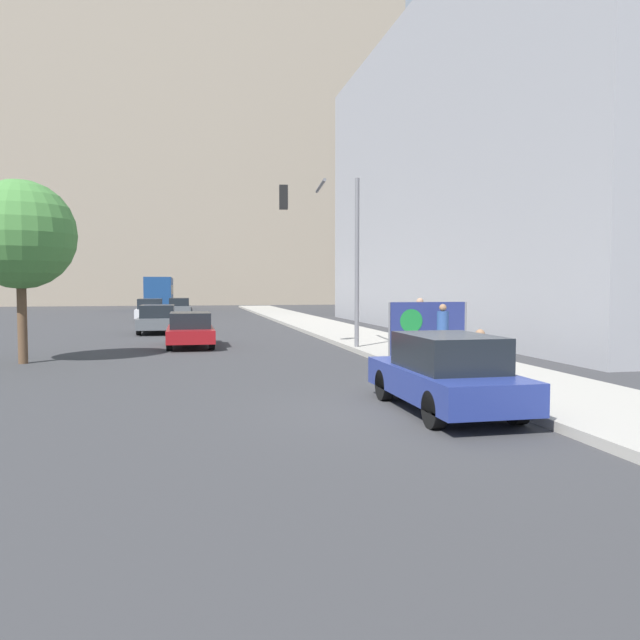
{
  "coord_description": "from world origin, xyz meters",
  "views": [
    {
      "loc": [
        -4.25,
        -10.86,
        2.36
      ],
      "look_at": [
        -0.76,
        5.3,
        1.47
      ],
      "focal_mm": 35.0,
      "sensor_mm": 36.0,
      "label": 1
    }
  ],
  "objects_px": {
    "city_bus_on_road": "(160,291)",
    "protest_banner": "(427,329)",
    "pedestrian_behind": "(420,325)",
    "car_on_road_nearest": "(190,329)",
    "car_on_road_distant": "(150,310)",
    "traffic_light_pole": "(331,234)",
    "parked_car_curbside": "(446,373)",
    "seated_protester": "(481,353)",
    "car_on_road_far_lane": "(179,307)",
    "car_on_road_midblock": "(158,319)",
    "jogger_on_sidewalk": "(443,332)",
    "street_tree_near_curb": "(20,235)"
  },
  "relations": [
    {
      "from": "protest_banner",
      "to": "car_on_road_distant",
      "type": "bearing_deg",
      "value": 110.31
    },
    {
      "from": "protest_banner",
      "to": "street_tree_near_curb",
      "type": "distance_m",
      "value": 12.67
    },
    {
      "from": "pedestrian_behind",
      "to": "car_on_road_nearest",
      "type": "relative_size",
      "value": 0.41
    },
    {
      "from": "car_on_road_far_lane",
      "to": "seated_protester",
      "type": "bearing_deg",
      "value": -79.21
    },
    {
      "from": "protest_banner",
      "to": "car_on_road_midblock",
      "type": "height_order",
      "value": "protest_banner"
    },
    {
      "from": "protest_banner",
      "to": "city_bus_on_road",
      "type": "bearing_deg",
      "value": 101.74
    },
    {
      "from": "pedestrian_behind",
      "to": "parked_car_curbside",
      "type": "relative_size",
      "value": 0.42
    },
    {
      "from": "car_on_road_nearest",
      "to": "car_on_road_midblock",
      "type": "relative_size",
      "value": 0.99
    },
    {
      "from": "car_on_road_distant",
      "to": "car_on_road_far_lane",
      "type": "distance_m",
      "value": 8.35
    },
    {
      "from": "pedestrian_behind",
      "to": "car_on_road_distant",
      "type": "bearing_deg",
      "value": 43.09
    },
    {
      "from": "traffic_light_pole",
      "to": "parked_car_curbside",
      "type": "xyz_separation_m",
      "value": [
        -0.34,
        -10.99,
        -3.5
      ]
    },
    {
      "from": "street_tree_near_curb",
      "to": "seated_protester",
      "type": "bearing_deg",
      "value": -31.21
    },
    {
      "from": "seated_protester",
      "to": "pedestrian_behind",
      "type": "bearing_deg",
      "value": 93.32
    },
    {
      "from": "traffic_light_pole",
      "to": "pedestrian_behind",
      "type": "bearing_deg",
      "value": -47.98
    },
    {
      "from": "car_on_road_nearest",
      "to": "car_on_road_midblock",
      "type": "bearing_deg",
      "value": 101.45
    },
    {
      "from": "car_on_road_far_lane",
      "to": "pedestrian_behind",
      "type": "bearing_deg",
      "value": -76.1
    },
    {
      "from": "traffic_light_pole",
      "to": "parked_car_curbside",
      "type": "bearing_deg",
      "value": -91.77
    },
    {
      "from": "pedestrian_behind",
      "to": "city_bus_on_road",
      "type": "height_order",
      "value": "city_bus_on_road"
    },
    {
      "from": "protest_banner",
      "to": "car_on_road_nearest",
      "type": "xyz_separation_m",
      "value": [
        -7.0,
        7.02,
        -0.4
      ]
    },
    {
      "from": "seated_protester",
      "to": "car_on_road_distant",
      "type": "relative_size",
      "value": 0.27
    },
    {
      "from": "jogger_on_sidewalk",
      "to": "traffic_light_pole",
      "type": "height_order",
      "value": "traffic_light_pole"
    },
    {
      "from": "seated_protester",
      "to": "pedestrian_behind",
      "type": "xyz_separation_m",
      "value": [
        0.74,
        5.8,
        0.3
      ]
    },
    {
      "from": "seated_protester",
      "to": "city_bus_on_road",
      "type": "xyz_separation_m",
      "value": [
        -9.31,
        51.14,
        1.06
      ]
    },
    {
      "from": "pedestrian_behind",
      "to": "jogger_on_sidewalk",
      "type": "bearing_deg",
      "value": -162.16
    },
    {
      "from": "street_tree_near_curb",
      "to": "jogger_on_sidewalk",
      "type": "bearing_deg",
      "value": -15.44
    },
    {
      "from": "seated_protester",
      "to": "jogger_on_sidewalk",
      "type": "xyz_separation_m",
      "value": [
        0.62,
        3.66,
        0.22
      ]
    },
    {
      "from": "car_on_road_far_lane",
      "to": "parked_car_curbside",
      "type": "bearing_deg",
      "value": -82.6
    },
    {
      "from": "protest_banner",
      "to": "pedestrian_behind",
      "type": "bearing_deg",
      "value": 77.44
    },
    {
      "from": "parked_car_curbside",
      "to": "car_on_road_far_lane",
      "type": "distance_m",
      "value": 41.09
    },
    {
      "from": "seated_protester",
      "to": "parked_car_curbside",
      "type": "xyz_separation_m",
      "value": [
        -1.98,
        -2.55,
        -0.07
      ]
    },
    {
      "from": "traffic_light_pole",
      "to": "parked_car_curbside",
      "type": "distance_m",
      "value": 11.54
    },
    {
      "from": "seated_protester",
      "to": "traffic_light_pole",
      "type": "bearing_deg",
      "value": 111.62
    },
    {
      "from": "car_on_road_distant",
      "to": "city_bus_on_road",
      "type": "relative_size",
      "value": 0.41
    },
    {
      "from": "parked_car_curbside",
      "to": "seated_protester",
      "type": "bearing_deg",
      "value": 52.08
    },
    {
      "from": "parked_car_curbside",
      "to": "car_on_road_nearest",
      "type": "height_order",
      "value": "parked_car_curbside"
    },
    {
      "from": "parked_car_curbside",
      "to": "car_on_road_midblock",
      "type": "distance_m",
      "value": 22.5
    },
    {
      "from": "city_bus_on_road",
      "to": "protest_banner",
      "type": "bearing_deg",
      "value": -78.26
    },
    {
      "from": "car_on_road_nearest",
      "to": "traffic_light_pole",
      "type": "bearing_deg",
      "value": -30.5
    },
    {
      "from": "jogger_on_sidewalk",
      "to": "street_tree_near_curb",
      "type": "height_order",
      "value": "street_tree_near_curb"
    },
    {
      "from": "seated_protester",
      "to": "car_on_road_distant",
      "type": "xyz_separation_m",
      "value": [
        -9.1,
        30.05,
        -0.05
      ]
    },
    {
      "from": "car_on_road_far_lane",
      "to": "protest_banner",
      "type": "bearing_deg",
      "value": -77.2
    },
    {
      "from": "jogger_on_sidewalk",
      "to": "traffic_light_pole",
      "type": "bearing_deg",
      "value": -55.53
    },
    {
      "from": "pedestrian_behind",
      "to": "city_bus_on_road",
      "type": "xyz_separation_m",
      "value": [
        -10.05,
        45.34,
        0.76
      ]
    },
    {
      "from": "car_on_road_nearest",
      "to": "car_on_road_distant",
      "type": "xyz_separation_m",
      "value": [
        -2.52,
        18.7,
        0.07
      ]
    },
    {
      "from": "street_tree_near_curb",
      "to": "car_on_road_far_lane",
      "type": "bearing_deg",
      "value": 82.04
    },
    {
      "from": "pedestrian_behind",
      "to": "car_on_road_midblock",
      "type": "bearing_deg",
      "value": 54.77
    },
    {
      "from": "car_on_road_midblock",
      "to": "seated_protester",
      "type": "bearing_deg",
      "value": -66.88
    },
    {
      "from": "car_on_road_distant",
      "to": "city_bus_on_road",
      "type": "xyz_separation_m",
      "value": [
        -0.21,
        21.09,
        1.11
      ]
    },
    {
      "from": "pedestrian_behind",
      "to": "car_on_road_nearest",
      "type": "height_order",
      "value": "pedestrian_behind"
    },
    {
      "from": "traffic_light_pole",
      "to": "city_bus_on_road",
      "type": "relative_size",
      "value": 0.56
    }
  ]
}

